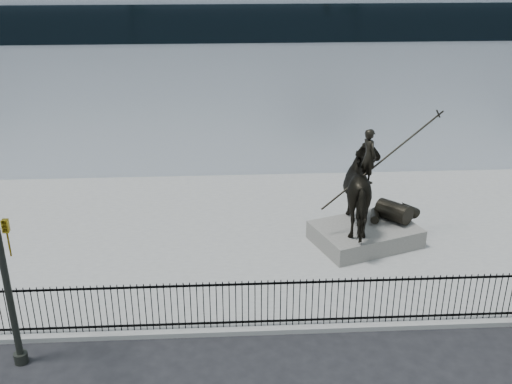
{
  "coord_description": "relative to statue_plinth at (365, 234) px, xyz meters",
  "views": [
    {
      "loc": [
        -1.51,
        -12.92,
        10.43
      ],
      "look_at": [
        -0.44,
        6.0,
        2.27
      ],
      "focal_mm": 42.0,
      "sensor_mm": 36.0,
      "label": 1
    }
  ],
  "objects": [
    {
      "name": "statue_plinth",
      "position": [
        0.0,
        0.0,
        0.0
      ],
      "size": [
        4.15,
        3.49,
        0.66
      ],
      "primitive_type": "cube",
      "rotation": [
        0.0,
        0.0,
        0.35
      ],
      "color": "#5E5B56",
      "rests_on": "plaza"
    },
    {
      "name": "picket_fence",
      "position": [
        -3.51,
        -4.81,
        0.42
      ],
      "size": [
        22.1,
        0.1,
        1.5
      ],
      "color": "black",
      "rests_on": "plaza"
    },
    {
      "name": "equestrian_statue",
      "position": [
        0.06,
        0.02,
        1.72
      ],
      "size": [
        4.29,
        3.44,
        3.84
      ],
      "rotation": [
        0.0,
        0.0,
        0.35
      ],
      "color": "black",
      "rests_on": "statue_plinth"
    },
    {
      "name": "building",
      "position": [
        -3.51,
        13.94,
        4.02
      ],
      "size": [
        44.0,
        14.0,
        9.0
      ],
      "primitive_type": "cube",
      "color": "white",
      "rests_on": "ground"
    },
    {
      "name": "ground",
      "position": [
        -3.51,
        -6.06,
        -0.48
      ],
      "size": [
        120.0,
        120.0,
        0.0
      ],
      "primitive_type": "plane",
      "color": "black",
      "rests_on": "ground"
    },
    {
      "name": "plaza",
      "position": [
        -3.51,
        0.94,
        -0.41
      ],
      "size": [
        30.0,
        12.0,
        0.15
      ],
      "primitive_type": "cube",
      "color": "gray",
      "rests_on": "ground"
    }
  ]
}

